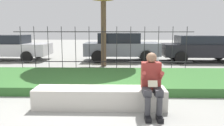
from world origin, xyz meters
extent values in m
plane|color=gray|center=(0.00, 0.00, 0.00)|extent=(60.00, 60.00, 0.00)
cube|color=beige|center=(0.21, 0.00, 0.22)|extent=(2.83, 0.58, 0.43)
cube|color=#9B978F|center=(0.21, 0.00, 0.04)|extent=(2.72, 0.54, 0.08)
cube|color=black|center=(1.16, -0.69, 0.04)|extent=(0.11, 0.26, 0.09)
cylinder|color=#38383D|center=(1.16, -0.63, 0.26)|extent=(0.11, 0.11, 0.34)
cube|color=#38383D|center=(1.16, -0.42, 0.49)|extent=(0.15, 0.42, 0.13)
cube|color=black|center=(1.38, -0.69, 0.04)|extent=(0.11, 0.26, 0.09)
cylinder|color=#38383D|center=(1.38, -0.63, 0.26)|extent=(0.11, 0.11, 0.34)
cube|color=#38383D|center=(1.38, -0.42, 0.49)|extent=(0.15, 0.42, 0.13)
cube|color=maroon|center=(1.27, -0.21, 0.76)|extent=(0.38, 0.24, 0.54)
sphere|color=#8C664C|center=(1.27, -0.23, 1.13)|extent=(0.21, 0.21, 0.21)
cylinder|color=maroon|center=(1.10, -0.37, 0.78)|extent=(0.08, 0.29, 0.24)
cylinder|color=maroon|center=(1.44, -0.37, 0.78)|extent=(0.08, 0.29, 0.24)
cube|color=beige|center=(1.27, -0.47, 0.65)|extent=(0.18, 0.09, 0.13)
cube|color=#33662D|center=(0.00, 2.17, 0.12)|extent=(9.32, 2.94, 0.23)
cylinder|color=#232326|center=(0.00, 4.32, 0.36)|extent=(7.32, 0.03, 0.03)
cylinder|color=#232326|center=(0.00, 4.32, 1.58)|extent=(7.32, 0.03, 0.03)
cylinder|color=#232326|center=(-3.38, 4.32, 0.90)|extent=(0.02, 0.02, 1.80)
cylinder|color=#232326|center=(-2.81, 4.32, 0.90)|extent=(0.02, 0.02, 1.80)
cylinder|color=#232326|center=(-2.25, 4.32, 0.90)|extent=(0.02, 0.02, 1.80)
cylinder|color=#232326|center=(-1.69, 4.32, 0.90)|extent=(0.02, 0.02, 1.80)
cylinder|color=#232326|center=(-1.13, 4.32, 0.90)|extent=(0.02, 0.02, 1.80)
cylinder|color=#232326|center=(-0.56, 4.32, 0.90)|extent=(0.02, 0.02, 1.80)
cylinder|color=#232326|center=(0.00, 4.32, 0.90)|extent=(0.02, 0.02, 1.80)
cylinder|color=#232326|center=(0.56, 4.32, 0.90)|extent=(0.02, 0.02, 1.80)
cylinder|color=#232326|center=(1.13, 4.32, 0.90)|extent=(0.02, 0.02, 1.80)
cylinder|color=#232326|center=(1.69, 4.32, 0.90)|extent=(0.02, 0.02, 1.80)
cylinder|color=#232326|center=(2.25, 4.32, 0.90)|extent=(0.02, 0.02, 1.80)
cylinder|color=#232326|center=(2.81, 4.32, 0.90)|extent=(0.02, 0.02, 1.80)
cylinder|color=#232326|center=(3.38, 4.32, 0.90)|extent=(0.02, 0.02, 1.80)
cube|color=#B7B7BC|center=(-5.45, 7.19, 0.60)|extent=(4.58, 1.75, 0.62)
cube|color=black|center=(-5.64, 7.19, 1.14)|extent=(2.52, 1.53, 0.46)
cylinder|color=black|center=(-4.03, 6.35, 0.29)|extent=(0.58, 0.20, 0.58)
cylinder|color=black|center=(-4.04, 8.05, 0.29)|extent=(0.58, 0.20, 0.58)
cube|color=slate|center=(0.83, 7.10, 0.65)|extent=(3.91, 1.79, 0.65)
cube|color=black|center=(0.67, 7.10, 1.23)|extent=(2.15, 1.58, 0.51)
cylinder|color=black|center=(2.04, 6.22, 0.32)|extent=(0.64, 0.20, 0.64)
cylinder|color=black|center=(2.04, 7.97, 0.32)|extent=(0.64, 0.20, 0.64)
cylinder|color=black|center=(-0.38, 6.22, 0.32)|extent=(0.64, 0.20, 0.64)
cylinder|color=black|center=(-0.38, 7.97, 0.32)|extent=(0.64, 0.20, 0.64)
cube|color=black|center=(4.96, 6.82, 0.62)|extent=(4.06, 1.76, 0.63)
cube|color=black|center=(4.80, 6.83, 1.15)|extent=(2.24, 1.52, 0.43)
cylinder|color=black|center=(6.22, 7.62, 0.31)|extent=(0.62, 0.21, 0.61)
cylinder|color=black|center=(3.69, 6.03, 0.31)|extent=(0.62, 0.21, 0.61)
cylinder|color=black|center=(3.73, 7.67, 0.31)|extent=(0.62, 0.21, 0.61)
cylinder|color=brown|center=(-0.04, 5.33, 1.89)|extent=(0.24, 0.24, 3.78)
camera|label=1|loc=(0.59, -4.57, 1.70)|focal=35.00mm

